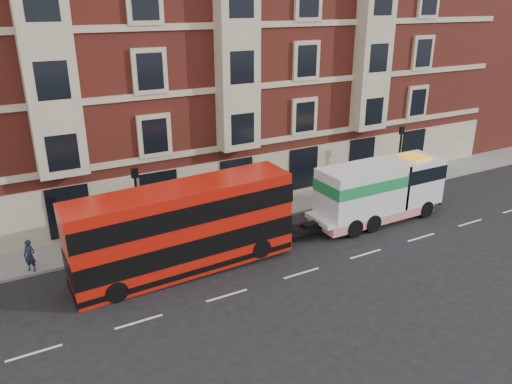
% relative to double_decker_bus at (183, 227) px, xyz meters
% --- Properties ---
extents(ground, '(120.00, 120.00, 0.00)m').
position_rel_double_decker_bus_xyz_m(ground, '(4.77, -3.00, -2.29)').
color(ground, black).
rests_on(ground, ground).
extents(sidewalk, '(90.00, 3.00, 0.15)m').
position_rel_double_decker_bus_xyz_m(sidewalk, '(4.77, 4.50, -2.22)').
color(sidewalk, slate).
rests_on(sidewalk, ground).
extents(victorian_terrace, '(45.00, 12.00, 20.40)m').
position_rel_double_decker_bus_xyz_m(victorian_terrace, '(5.27, 12.00, 7.77)').
color(victorian_terrace, maroon).
rests_on(victorian_terrace, ground).
extents(filler_east, '(18.00, 10.00, 19.00)m').
position_rel_double_decker_bus_xyz_m(filler_east, '(36.77, 11.00, 7.14)').
color(filler_east, maroon).
rests_on(filler_east, ground).
extents(lamp_post_west, '(0.35, 0.15, 4.35)m').
position_rel_double_decker_bus_xyz_m(lamp_post_west, '(-1.23, 3.20, 0.39)').
color(lamp_post_west, black).
rests_on(lamp_post_west, sidewalk).
extents(lamp_post_east, '(0.35, 0.15, 4.35)m').
position_rel_double_decker_bus_xyz_m(lamp_post_east, '(16.77, 3.20, 0.39)').
color(lamp_post_east, black).
rests_on(lamp_post_east, sidewalk).
extents(double_decker_bus, '(10.68, 2.45, 4.32)m').
position_rel_double_decker_bus_xyz_m(double_decker_bus, '(0.00, 0.00, 0.00)').
color(double_decker_bus, red).
rests_on(double_decker_bus, ground).
extents(tow_truck, '(8.55, 2.53, 3.56)m').
position_rel_double_decker_bus_xyz_m(tow_truck, '(12.06, -0.00, -0.40)').
color(tow_truck, silver).
rests_on(tow_truck, ground).
extents(pedestrian, '(0.70, 0.66, 1.61)m').
position_rel_double_decker_bus_xyz_m(pedestrian, '(-6.56, 3.29, -1.34)').
color(pedestrian, '#1D263A').
rests_on(pedestrian, sidewalk).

